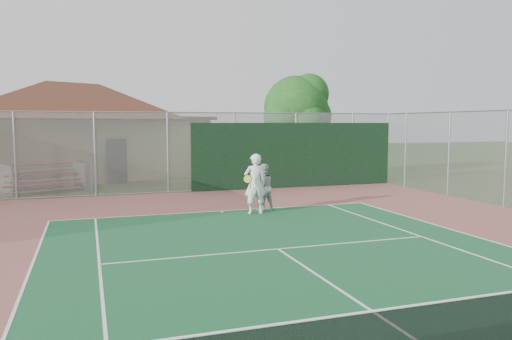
# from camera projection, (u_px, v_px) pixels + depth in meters

# --- Properties ---
(tennis_net) EXTENTS (11.85, 0.08, 1.10)m
(tennis_net) POSITION_uv_depth(u_px,v_px,m) (472.00, 337.00, 5.93)
(tennis_net) COLOR gray
(tennis_net) RESTS_ON ground
(back_fence) EXTENTS (20.08, 0.11, 3.53)m
(back_fence) POSITION_uv_depth(u_px,v_px,m) (237.00, 154.00, 22.51)
(back_fence) COLOR gray
(back_fence) RESTS_ON ground
(side_fence_right) EXTENTS (0.08, 9.00, 3.50)m
(side_fence_right) POSITION_uv_depth(u_px,v_px,m) (449.00, 154.00, 20.79)
(side_fence_right) COLOR gray
(side_fence_right) RESTS_ON ground
(clubhouse) EXTENTS (16.58, 13.58, 6.17)m
(clubhouse) POSITION_uv_depth(u_px,v_px,m) (72.00, 121.00, 28.13)
(clubhouse) COLOR tan
(clubhouse) RESTS_ON ground
(bleachers) EXTENTS (3.97, 3.06, 1.24)m
(bleachers) POSITION_uv_depth(u_px,v_px,m) (45.00, 177.00, 22.12)
(bleachers) COLOR maroon
(bleachers) RESTS_ON ground
(tree) EXTENTS (4.04, 3.83, 5.63)m
(tree) POSITION_uv_depth(u_px,v_px,m) (298.00, 110.00, 26.41)
(tree) COLOR #3C2615
(tree) RESTS_ON ground
(player_white_front) EXTENTS (0.92, 0.73, 2.01)m
(player_white_front) POSITION_uv_depth(u_px,v_px,m) (255.00, 184.00, 16.65)
(player_white_front) COLOR white
(player_white_front) RESTS_ON ground
(player_grey_back) EXTENTS (0.87, 0.73, 1.62)m
(player_grey_back) POSITION_uv_depth(u_px,v_px,m) (263.00, 188.00, 17.24)
(player_grey_back) COLOR #B5B8BB
(player_grey_back) RESTS_ON ground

